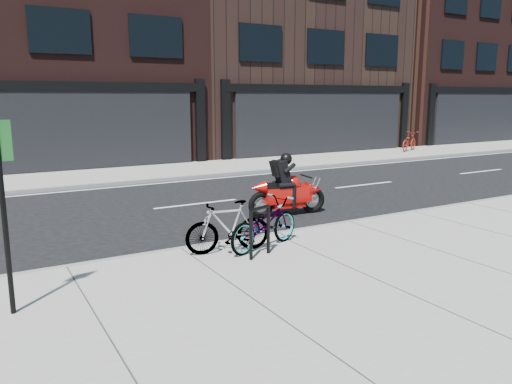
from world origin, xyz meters
TOP-DOWN VIEW (x-y plane):
  - ground at (0.00, 0.00)m, footprint 120.00×120.00m
  - sidewalk_near at (0.00, -5.00)m, footprint 60.00×6.00m
  - sidewalk_far at (0.00, 7.75)m, footprint 60.00×3.50m
  - building_mideast at (10.00, 14.50)m, footprint 12.00×10.00m
  - building_east at (22.00, 14.50)m, footprint 10.00×10.00m
  - bike_rack at (-0.98, -3.10)m, footprint 0.50×0.22m
  - bicycle_front at (-0.66, -2.70)m, footprint 1.85×1.13m
  - bicycle_rear at (-1.35, -2.60)m, footprint 1.60×0.69m
  - motorcycle at (1.53, -0.31)m, footprint 2.07×0.65m
  - bicycle_far at (14.42, 8.03)m, footprint 1.93×1.35m
  - sign_post at (-4.90, -3.52)m, footprint 0.33×0.07m

SIDE VIEW (x-z plane):
  - ground at x=0.00m, z-range 0.00..0.00m
  - sidewalk_near at x=0.00m, z-range 0.00..0.13m
  - sidewalk_far at x=0.00m, z-range 0.00..0.13m
  - bicycle_front at x=-0.66m, z-range 0.13..1.05m
  - bicycle_rear at x=-1.35m, z-range 0.13..1.06m
  - bicycle_far at x=14.42m, z-range 0.13..1.09m
  - motorcycle at x=1.53m, z-range -0.15..1.40m
  - bike_rack at x=-0.98m, z-range 0.21..1.10m
  - sign_post at x=-4.90m, z-range 0.37..2.83m
  - building_mideast at x=10.00m, z-range 0.00..12.50m
  - building_east at x=22.00m, z-range 0.00..13.00m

